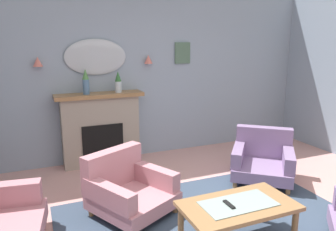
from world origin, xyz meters
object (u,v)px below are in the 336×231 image
Objects in this scene: framed_picture at (182,53)px; coffee_table at (238,209)px; mantel_vase_centre at (118,82)px; armchair_in_corner at (127,188)px; tv_remote at (229,205)px; wall_mirror at (96,57)px; fireplace at (101,130)px; armchair_by_coffee_table at (263,159)px; mantel_vase_right at (86,82)px; wall_sconce_left at (38,62)px; wall_sconce_right at (148,59)px.

framed_picture is 0.33× the size of coffee_table.
armchair_in_corner is (-0.34, -1.63, -1.02)m from mantel_vase_centre.
framed_picture is 2.25× the size of tv_remote.
wall_mirror is (-0.30, 0.17, 0.39)m from mantel_vase_centre.
wall_mirror is at bearing 88.68° from armchair_in_corner.
armchair_in_corner is at bearing -91.44° from fireplace.
fireplace is at bearing 143.41° from armchair_by_coffee_table.
wall_sconce_left is (-0.65, 0.12, 0.31)m from mantel_vase_right.
tv_remote is at bearing -76.82° from wall_mirror.
mantel_vase_centre is 2.85m from coffee_table.
wall_sconce_right is at bearing -3.37° from wall_mirror.
mantel_vase_centre is 2.81m from tv_remote.
wall_sconce_right reaches higher than fireplace.
wall_mirror is at bearing 150.46° from mantel_vase_centre.
wall_sconce_left is 1.00× the size of wall_sconce_right.
tv_remote is at bearing -106.52° from framed_picture.
mantel_vase_right is at bearing -10.46° from wall_sconce_left.
mantel_vase_centre is at bearing 78.17° from armchair_in_corner.
wall_mirror reaches higher than coffee_table.
wall_mirror reaches higher than armchair_in_corner.
fireplace reaches higher than armchair_in_corner.
armchair_in_corner is (-0.89, -1.75, -1.35)m from wall_sconce_right.
framed_picture reaches higher than armchair_in_corner.
wall_sconce_left is 0.13× the size of armchair_in_corner.
wall_sconce_left is at bearing -178.54° from framed_picture.
coffee_table is at bearing -74.82° from wall_mirror.
armchair_in_corner is (-0.04, -1.66, -0.27)m from fireplace.
armchair_by_coffee_table is at bearing -72.69° from framed_picture.
mantel_vase_centre is 0.29× the size of armchair_by_coffee_table.
fireplace is 1.15m from wall_mirror.
wall_mirror is (0.20, 0.17, 0.36)m from mantel_vase_right.
mantel_vase_right is 0.40× the size of wall_mirror.
coffee_table is at bearing -74.06° from fireplace.
armchair_by_coffee_table is at bearing 41.22° from tv_remote.
mantel_vase_centre is (0.50, 0.00, -0.03)m from mantel_vase_right.
armchair_in_corner is (0.16, -1.63, -1.05)m from mantel_vase_right.
wall_sconce_right is at bearing 6.16° from fireplace.
tv_remote is at bearing -55.47° from armchair_in_corner.
armchair_by_coffee_table is (2.86, -1.59, -1.35)m from wall_sconce_left.
wall_sconce_right is (1.70, 0.00, 0.00)m from wall_sconce_left.
mantel_vase_right is 2.42× the size of tv_remote.
wall_sconce_right is 0.12× the size of armchair_by_coffee_table.
armchair_in_corner reaches higher than tv_remote.
fireplace is 1.91m from framed_picture.
wall_sconce_left is 0.13× the size of coffee_table.
wall_mirror is at bearing 105.18° from coffee_table.
wall_mirror is at bearing 103.18° from tv_remote.
wall_mirror reaches higher than tv_remote.
mantel_vase_centre is 1.29m from framed_picture.
wall_sconce_right is 3.05m from coffee_table.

